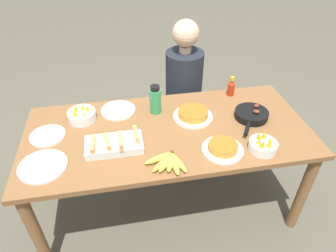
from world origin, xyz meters
name	(u,v)px	position (x,y,z in m)	size (l,w,h in m)	color
ground_plane	(168,202)	(0.00, 0.00, 0.00)	(14.00, 14.00, 0.00)	#565142
dining_table	(168,141)	(0.00, 0.00, 0.64)	(1.84, 0.84, 0.74)	brown
banana_bunch	(168,162)	(-0.05, -0.31, 0.75)	(0.24, 0.19, 0.04)	gold
melon_tray	(114,144)	(-0.35, -0.12, 0.77)	(0.34, 0.19, 0.10)	silver
skillet	(251,115)	(0.58, 0.02, 0.76)	(0.25, 0.33, 0.08)	black
frittata_plate_center	(193,115)	(0.19, 0.10, 0.76)	(0.27, 0.27, 0.06)	white
frittata_plate_side	(223,148)	(0.28, -0.26, 0.76)	(0.25, 0.25, 0.05)	white
empty_plate_near_front	(48,136)	(-0.76, 0.07, 0.74)	(0.22, 0.22, 0.02)	white
empty_plate_far_left	(43,166)	(-0.75, -0.21, 0.74)	(0.27, 0.27, 0.02)	white
empty_plate_far_right	(118,110)	(-0.31, 0.27, 0.74)	(0.24, 0.24, 0.02)	white
fruit_bowl_mango	(82,115)	(-0.55, 0.21, 0.77)	(0.19, 0.19, 0.11)	white
fruit_bowl_citrus	(263,145)	(0.52, -0.29, 0.77)	(0.17, 0.17, 0.11)	white
water_bottle	(155,100)	(-0.05, 0.21, 0.83)	(0.08, 0.08, 0.21)	#2D9351
hot_sauce_bottle	(231,87)	(0.54, 0.34, 0.80)	(0.05, 0.05, 0.15)	#B72814
person_figure	(183,102)	(0.25, 0.63, 0.52)	(0.33, 0.33, 1.23)	black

